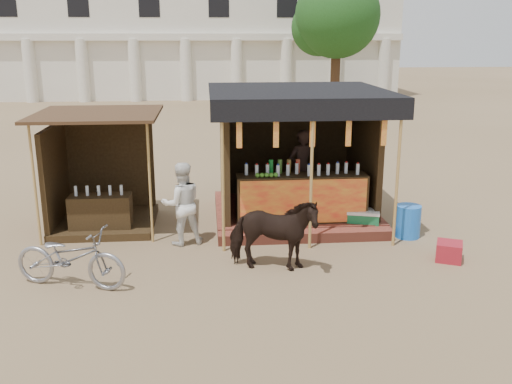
{
  "coord_description": "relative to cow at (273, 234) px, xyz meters",
  "views": [
    {
      "loc": [
        -0.87,
        -8.31,
        3.86
      ],
      "look_at": [
        0.0,
        1.6,
        1.1
      ],
      "focal_mm": 40.0,
      "sensor_mm": 36.0,
      "label": 1
    }
  ],
  "objects": [
    {
      "name": "main_stall",
      "position": [
        0.81,
        2.77,
        0.38
      ],
      "size": [
        3.6,
        3.61,
        2.78
      ],
      "color": "brown",
      "rests_on": "ground"
    },
    {
      "name": "cow",
      "position": [
        0.0,
        0.0,
        0.0
      ],
      "size": [
        1.63,
        1.0,
        1.28
      ],
      "primitive_type": "imported",
      "rotation": [
        0.0,
        0.0,
        1.35
      ],
      "color": "black",
      "rests_on": "ground"
    },
    {
      "name": "cooler",
      "position": [
        2.04,
        1.78,
        -0.41
      ],
      "size": [
        0.74,
        0.6,
        0.46
      ],
      "color": "#176B3A",
      "rests_on": "ground"
    },
    {
      "name": "bystander",
      "position": [
        -1.56,
        1.41,
        0.15
      ],
      "size": [
        0.89,
        0.76,
        1.59
      ],
      "primitive_type": "imported",
      "rotation": [
        0.0,
        0.0,
        3.38
      ],
      "color": "white",
      "rests_on": "ground"
    },
    {
      "name": "blue_barrel",
      "position": [
        2.84,
        1.41,
        -0.32
      ],
      "size": [
        0.64,
        0.64,
        0.64
      ],
      "primitive_type": "cylinder",
      "rotation": [
        0.0,
        0.0,
        0.41
      ],
      "color": "blue",
      "rests_on": "ground"
    },
    {
      "name": "secondary_stall",
      "position": [
        -3.36,
        2.65,
        0.21
      ],
      "size": [
        2.4,
        2.4,
        2.38
      ],
      "color": "#362613",
      "rests_on": "ground"
    },
    {
      "name": "background_building",
      "position": [
        -2.19,
        29.35,
        3.34
      ],
      "size": [
        26.0,
        7.45,
        8.18
      ],
      "color": "silver",
      "rests_on": "ground"
    },
    {
      "name": "tree",
      "position": [
        5.62,
        21.55,
        3.99
      ],
      "size": [
        4.5,
        4.4,
        7.0
      ],
      "color": "#382314",
      "rests_on": "ground"
    },
    {
      "name": "motorbike",
      "position": [
        -3.24,
        -0.36,
        -0.15
      ],
      "size": [
        1.96,
        1.17,
        0.97
      ],
      "primitive_type": "imported",
      "rotation": [
        0.0,
        0.0,
        1.27
      ],
      "color": "gray",
      "rests_on": "ground"
    },
    {
      "name": "ground",
      "position": [
        -0.19,
        -0.59,
        -0.64
      ],
      "size": [
        120.0,
        120.0,
        0.0
      ],
      "primitive_type": "plane",
      "color": "#846B4C",
      "rests_on": "ground"
    },
    {
      "name": "red_crate",
      "position": [
        3.15,
        0.16,
        -0.48
      ],
      "size": [
        0.58,
        0.58,
        0.33
      ],
      "primitive_type": "cube",
      "rotation": [
        0.0,
        0.0,
        -0.43
      ],
      "color": "maroon",
      "rests_on": "ground"
    }
  ]
}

